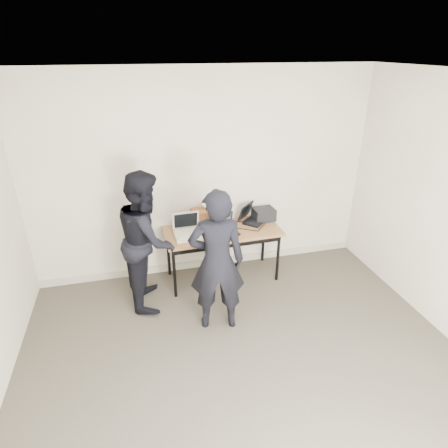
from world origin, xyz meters
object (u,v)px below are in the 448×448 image
object	(u,v)px
laptop_center	(224,228)
leather_satchel	(205,216)
laptop_beige	(188,232)
person_observer	(147,239)
person_typist	(217,262)
desk	(223,235)
equipment_box	(264,214)
laptop_right	(252,218)

from	to	relation	value
laptop_center	leather_satchel	xyz separation A→B (m)	(-0.19, 0.27, 0.07)
laptop_beige	person_observer	world-z (taller)	person_observer
laptop_beige	person_typist	size ratio (longest dim) A/B	0.22
desk	person_observer	size ratio (longest dim) A/B	0.91
leather_satchel	equipment_box	xyz separation A→B (m)	(0.81, -0.04, -0.05)
laptop_right	person_typist	distance (m)	1.31
laptop_right	equipment_box	size ratio (longest dim) A/B	1.61
laptop_right	equipment_box	bearing A→B (deg)	-41.31
equipment_box	person_observer	size ratio (longest dim) A/B	0.17
desk	equipment_box	distance (m)	0.67
desk	leather_satchel	world-z (taller)	leather_satchel
person_typist	laptop_right	bearing A→B (deg)	-115.50
laptop_beige	person_observer	bearing A→B (deg)	-160.77
desk	laptop_beige	xyz separation A→B (m)	(-0.46, -0.03, 0.11)
desk	laptop_right	distance (m)	0.50
laptop_beige	leather_satchel	distance (m)	0.38
laptop_right	laptop_center	bearing A→B (deg)	161.99
laptop_center	leather_satchel	bearing A→B (deg)	114.42
laptop_center	person_observer	bearing A→B (deg)	-179.20
desk	equipment_box	world-z (taller)	equipment_box
laptop_center	laptop_right	xyz separation A→B (m)	(0.45, 0.23, -0.00)
laptop_right	equipment_box	world-z (taller)	laptop_right
laptop_beige	laptop_right	world-z (taller)	laptop_beige
laptop_beige	person_observer	distance (m)	0.55
laptop_center	person_observer	xyz separation A→B (m)	(-0.98, -0.18, 0.06)
laptop_beige	equipment_box	xyz separation A→B (m)	(1.09, 0.22, 0.02)
laptop_center	equipment_box	size ratio (longest dim) A/B	1.29
desk	person_typist	xyz separation A→B (m)	(-0.29, -0.90, 0.16)
leather_satchel	laptop_beige	bearing A→B (deg)	-145.97
laptop_right	leather_satchel	size ratio (longest dim) A/B	1.17
person_typist	person_observer	distance (m)	0.96
desk	laptop_center	bearing A→B (deg)	-84.32
equipment_box	desk	bearing A→B (deg)	-163.05
laptop_beige	leather_satchel	world-z (taller)	laptop_beige
laptop_beige	equipment_box	bearing A→B (deg)	9.29
leather_satchel	desk	bearing A→B (deg)	-60.28
leather_satchel	equipment_box	bearing A→B (deg)	-11.05
laptop_center	equipment_box	world-z (taller)	laptop_center
laptop_right	laptop_beige	bearing A→B (deg)	148.08
laptop_right	person_typist	world-z (taller)	person_typist
laptop_beige	laptop_center	distance (m)	0.46
leather_satchel	equipment_box	distance (m)	0.81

